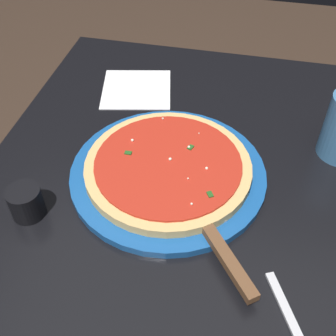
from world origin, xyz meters
TOP-DOWN VIEW (x-y plane):
  - restaurant_table at (0.00, 0.00)m, footprint 0.85×0.68m
  - serving_plate at (-0.01, 0.02)m, footprint 0.33×0.33m
  - pizza at (-0.01, 0.02)m, footprint 0.28×0.28m
  - pizza_server at (-0.14, -0.08)m, footprint 0.20×0.17m
  - cup_small_sauce at (-0.13, 0.21)m, footprint 0.05×0.05m
  - napkin_folded_right at (0.23, 0.14)m, footprint 0.17×0.17m

SIDE VIEW (x-z plane):
  - restaurant_table at x=0.00m, z-range 0.20..0.94m
  - napkin_folded_right at x=0.23m, z-range 0.74..0.74m
  - serving_plate at x=-0.01m, z-range 0.74..0.76m
  - pizza_server at x=-0.14m, z-range 0.75..0.77m
  - pizza at x=-0.01m, z-range 0.75..0.78m
  - cup_small_sauce at x=-0.13m, z-range 0.74..0.79m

